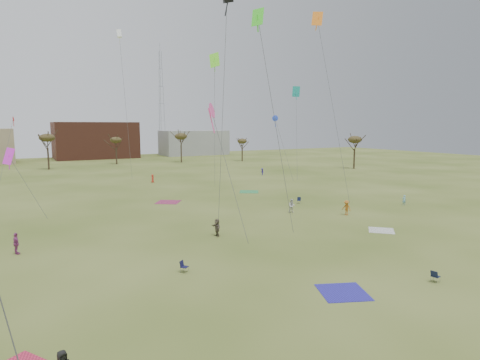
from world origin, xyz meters
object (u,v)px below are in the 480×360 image
camp_chair_center (435,279)px  radio_tower (161,103)px  camp_chair_left (184,269)px  camp_chair_right (299,202)px

camp_chair_center → radio_tower: (24.45, 131.14, 18.95)m
radio_tower → camp_chair_center: bearing=-100.6°
camp_chair_center → radio_tower: size_ratio=0.02×
camp_chair_left → camp_chair_center: (14.67, -10.51, 0.00)m
camp_chair_left → radio_tower: bearing=32.1°
camp_chair_center → radio_tower: 134.74m
camp_chair_left → radio_tower: 128.23m
camp_chair_right → radio_tower: bearing=125.2°
camp_chair_right → camp_chair_left: bearing=-100.9°
camp_chair_center → radio_tower: radio_tower is taller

